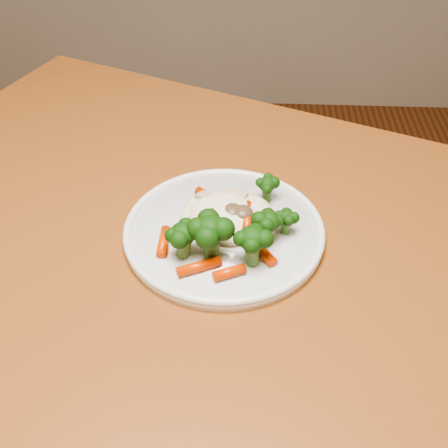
{
  "coord_description": "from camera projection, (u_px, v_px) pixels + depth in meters",
  "views": [
    {
      "loc": [
        0.03,
        -0.71,
        1.21
      ],
      "look_at": [
        0.0,
        -0.2,
        0.77
      ],
      "focal_mm": 45.0,
      "sensor_mm": 36.0,
      "label": 1
    }
  ],
  "objects": [
    {
      "name": "dining_table",
      "position": [
        256.0,
        344.0,
        0.69
      ],
      "size": [
        1.38,
        1.17,
        0.75
      ],
      "rotation": [
        0.0,
        0.0,
        -0.4
      ],
      "color": "#965022",
      "rests_on": "ground"
    },
    {
      "name": "plate",
      "position": [
        224.0,
        233.0,
        0.68
      ],
      "size": [
        0.24,
        0.24,
        0.01
      ],
      "primitive_type": "cylinder",
      "color": "white",
      "rests_on": "dining_table"
    },
    {
      "name": "meal",
      "position": [
        229.0,
        223.0,
        0.65
      ],
      "size": [
        0.16,
        0.17,
        0.05
      ],
      "color": "#FCF2CA",
      "rests_on": "plate"
    }
  ]
}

